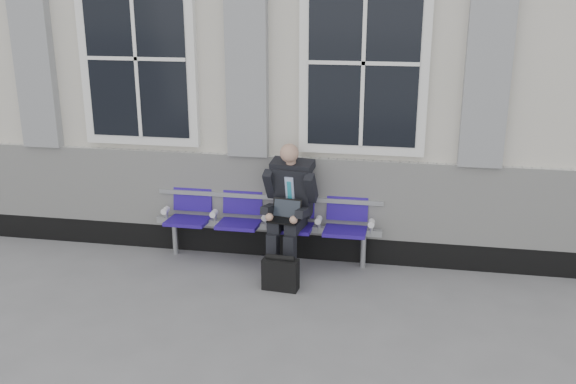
# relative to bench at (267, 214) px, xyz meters

# --- Properties ---
(ground) EXTENTS (70.00, 70.00, 0.00)m
(ground) POSITION_rel_bench_xyz_m (0.67, -1.32, -0.55)
(ground) COLOR slate
(ground) RESTS_ON ground
(station_building) EXTENTS (14.40, 4.40, 4.49)m
(station_building) POSITION_rel_bench_xyz_m (0.65, 2.15, 1.67)
(station_building) COLOR beige
(station_building) RESTS_ON ground
(bench) EXTENTS (2.60, 0.47, 0.91)m
(bench) POSITION_rel_bench_xyz_m (0.00, 0.00, 0.00)
(bench) COLOR #9EA0A3
(bench) RESTS_ON ground
(businessman) EXTENTS (0.59, 0.80, 1.41)m
(businessman) POSITION_rel_bench_xyz_m (0.28, -0.13, 0.21)
(businessman) COLOR black
(businessman) RESTS_ON ground
(briefcase) EXTENTS (0.38, 0.19, 0.38)m
(briefcase) POSITION_rel_bench_xyz_m (0.30, -0.73, -0.38)
(briefcase) COLOR black
(briefcase) RESTS_ON ground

